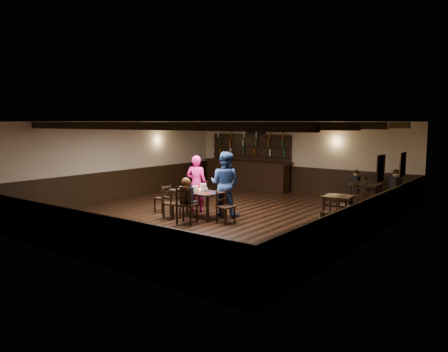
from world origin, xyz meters
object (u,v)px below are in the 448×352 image
Objects in this scene: dining_table at (197,194)px; bar_counter at (248,171)px; man_blue at (225,184)px; cake at (187,188)px; chair_near_left at (170,201)px; chair_near_right at (185,202)px; woman_pink at (196,184)px.

bar_counter is at bearing 108.85° from dining_table.
cake is (-0.95, -0.59, -0.14)m from man_blue.
cake reaches higher than dining_table.
chair_near_left is 6.15m from bar_counter.
chair_near_right is 1.70m from woman_pink.
woman_pink is 0.92× the size of man_blue.
man_blue is at bearing 159.55° from woman_pink.
man_blue reaches higher than chair_near_left.
bar_counter is (-2.15, 6.19, 0.14)m from chair_near_right.
dining_table is at bearing -5.95° from cake.
bar_counter reaches higher than man_blue.
chair_near_left is at bearing 71.73° from woman_pink.
chair_near_left is at bearing 39.56° from man_blue.
man_blue is at bearing 31.69° from cake.
dining_table is 5.64m from bar_counter.
chair_near_right reaches higher than cake.
bar_counter reaches higher than chair_near_right.
dining_table is 0.44m from cake.
cake is at bearing 174.05° from dining_table.
dining_table is 0.82m from woman_pink.
bar_counter is (-1.39, 5.99, 0.23)m from chair_near_left.
chair_near_right is 6.55m from bar_counter.
bar_counter is (-1.30, 4.74, -0.12)m from woman_pink.
chair_near_left is (-0.44, -0.65, -0.17)m from dining_table.
man_blue is 1.12m from cake.
woman_pink reaches higher than dining_table.
chair_near_right is at bearing -70.84° from bar_counter.
cake is at bearing 88.91° from chair_near_left.
bar_counter is at bearing -96.64° from woman_pink.
chair_near_right reaches higher than chair_near_left.
dining_table is at bearing -71.15° from bar_counter.
chair_near_right is at bearing 68.94° from man_blue.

